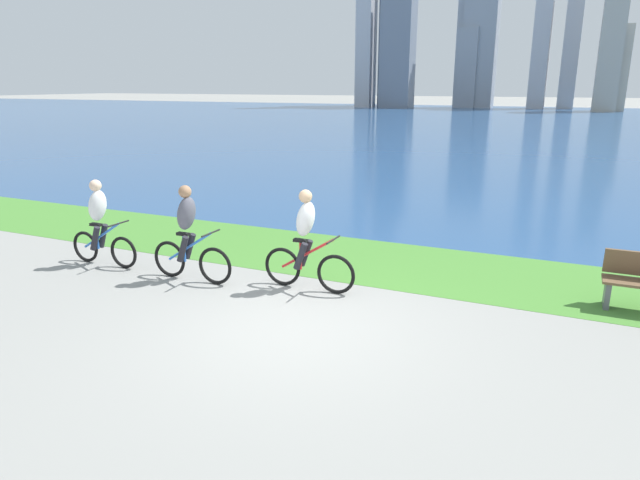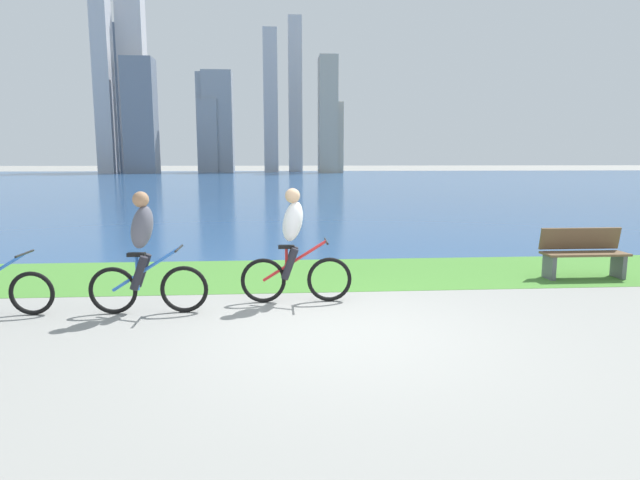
{
  "view_description": "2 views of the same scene",
  "coord_description": "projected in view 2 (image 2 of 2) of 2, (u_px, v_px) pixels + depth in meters",
  "views": [
    {
      "loc": [
        3.35,
        -6.55,
        3.38
      ],
      "look_at": [
        -0.24,
        1.44,
        0.91
      ],
      "focal_mm": 31.3,
      "sensor_mm": 36.0,
      "label": 1
    },
    {
      "loc": [
        -0.71,
        -6.37,
        2.15
      ],
      "look_at": [
        -0.13,
        1.3,
        0.97
      ],
      "focal_mm": 30.06,
      "sensor_mm": 36.0,
      "label": 2
    }
  ],
  "objects": [
    {
      "name": "cyclist_lead",
      "position": [
        294.0,
        247.0,
        7.96
      ],
      "size": [
        1.67,
        0.52,
        1.72
      ],
      "color": "black",
      "rests_on": "ground"
    },
    {
      "name": "bay_water_surface",
      "position": [
        287.0,
        181.0,
        50.87
      ],
      "size": [
        300.0,
        80.02,
        0.0
      ],
      "primitive_type": "cube",
      "color": "navy",
      "rests_on": "ground"
    },
    {
      "name": "bench_near_path",
      "position": [
        583.0,
        253.0,
        9.67
      ],
      "size": [
        1.5,
        0.47,
        0.9
      ],
      "color": "brown",
      "rests_on": "ground"
    },
    {
      "name": "city_skyline_far_shore",
      "position": [
        203.0,
        107.0,
        79.88
      ],
      "size": [
        34.91,
        11.5,
        26.06
      ],
      "color": "#B7B7BC",
      "rests_on": "ground"
    },
    {
      "name": "ground_plane",
      "position": [
        338.0,
        333.0,
        6.66
      ],
      "size": [
        300.0,
        300.0,
        0.0
      ],
      "primitive_type": "plane",
      "color": "gray"
    },
    {
      "name": "grass_strip_bayside",
      "position": [
        319.0,
        274.0,
        10.04
      ],
      "size": [
        120.0,
        2.83,
        0.01
      ],
      "primitive_type": "cube",
      "color": "#478433",
      "rests_on": "ground"
    },
    {
      "name": "cyclist_trailing",
      "position": [
        145.0,
        254.0,
        7.38
      ],
      "size": [
        1.64,
        0.52,
        1.7
      ],
      "color": "black",
      "rests_on": "ground"
    }
  ]
}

